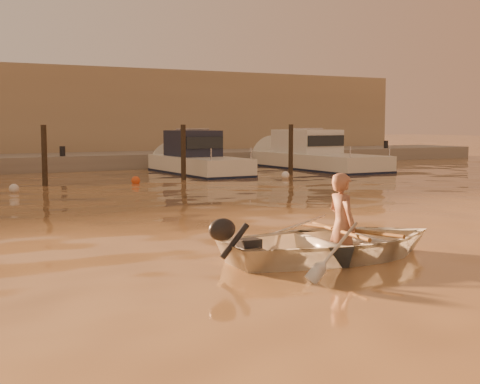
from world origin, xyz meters
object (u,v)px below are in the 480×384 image
dinghy (336,242)px  person (342,225)px  moored_boat_5 (316,155)px  moored_boat_4 (199,158)px

dinghy → person: size_ratio=2.22×
dinghy → person: person is taller
person → moored_boat_5: moored_boat_5 is taller
dinghy → moored_boat_5: bearing=-30.7°
moored_boat_4 → dinghy: bearing=-108.9°
moored_boat_4 → moored_boat_5: bearing=0.0°
moored_boat_4 → moored_boat_5: same height
dinghy → person: bearing=-90.0°
person → moored_boat_4: size_ratio=0.25×
moored_boat_5 → moored_boat_4: bearing=180.0°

